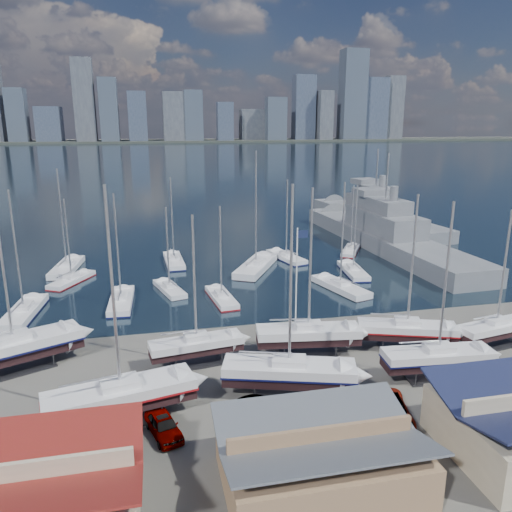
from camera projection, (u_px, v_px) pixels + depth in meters
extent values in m
plane|color=#605E59|center=(262.00, 367.00, 46.38)|extent=(1400.00, 1400.00, 0.00)
cube|color=#172B36|center=(159.00, 157.00, 338.93)|extent=(1400.00, 600.00, 0.40)
cube|color=#2D332D|center=(152.00, 141.00, 583.94)|extent=(1400.00, 80.00, 2.20)
cube|color=#3D4756|center=(17.00, 115.00, 539.75)|extent=(19.55, 21.83, 55.97)
cube|color=#475166|center=(50.00, 124.00, 554.48)|extent=(26.03, 30.49, 37.14)
cube|color=#595E66|center=(84.00, 100.00, 545.32)|extent=(21.60, 16.58, 87.63)
cube|color=#3D4756|center=(109.00, 110.00, 554.55)|extent=(19.42, 28.42, 67.60)
cube|color=#475166|center=(138.00, 116.00, 565.62)|extent=(20.24, 23.80, 54.09)
cube|color=#595E66|center=(174.00, 116.00, 571.01)|extent=(24.62, 19.72, 54.00)
cube|color=#3D4756|center=(193.00, 116.00, 573.62)|extent=(20.75, 17.93, 55.97)
cube|color=#475166|center=(225.00, 121.00, 581.25)|extent=(18.36, 16.25, 43.03)
cube|color=#595E66|center=(252.00, 125.00, 607.53)|extent=(28.49, 22.03, 35.69)
cube|color=#3D4756|center=(276.00, 119.00, 594.30)|extent=(23.34, 17.87, 49.11)
cube|color=#475166|center=(304.00, 108.00, 612.98)|extent=(25.35, 19.79, 75.95)
cube|color=#595E66|center=(323.00, 115.00, 614.05)|extent=(17.00, 27.45, 57.67)
cube|color=#3D4756|center=(353.00, 95.00, 615.43)|extent=(29.28, 24.05, 106.04)
cube|color=#475166|center=(372.00, 109.00, 635.07)|extent=(30.82, 28.37, 74.41)
cube|color=#595E66|center=(393.00, 108.00, 642.60)|extent=(21.74, 17.03, 77.48)
cube|color=#BFB293|center=(7.00, 509.00, 27.14)|extent=(14.00, 9.00, 3.20)
cube|color=maroon|center=(2.00, 474.00, 26.57)|extent=(14.70, 9.45, 1.41)
cube|color=#8C6B4C|center=(321.00, 464.00, 30.89)|extent=(12.00, 8.00, 3.00)
cube|color=#52565E|center=(322.00, 435.00, 30.37)|extent=(12.60, 8.40, 1.27)
cube|color=#2D2D33|center=(17.00, 370.00, 45.64)|extent=(7.11, 5.41, 0.16)
cube|color=black|center=(15.00, 354.00, 45.23)|extent=(11.84, 7.49, 0.94)
cube|color=silver|center=(13.00, 344.00, 44.98)|extent=(12.05, 7.94, 0.94)
cube|color=#0C0F3F|center=(14.00, 349.00, 45.09)|extent=(12.17, 8.02, 0.19)
cube|color=silver|center=(12.00, 337.00, 44.80)|extent=(3.50, 3.03, 0.50)
cylinder|color=#B2B2B7|center=(1.00, 254.00, 42.81)|extent=(0.22, 0.22, 15.87)
cube|color=#2D2D33|center=(123.00, 420.00, 37.89)|extent=(6.58, 4.09, 0.16)
cube|color=black|center=(121.00, 402.00, 37.49)|extent=(11.41, 5.05, 0.89)
cube|color=silver|center=(121.00, 391.00, 37.26)|extent=(11.52, 5.51, 0.89)
cube|color=maroon|center=(121.00, 396.00, 37.36)|extent=(11.63, 5.56, 0.18)
cube|color=silver|center=(120.00, 383.00, 37.08)|extent=(3.12, 2.44, 0.50)
cylinder|color=#B2B2B7|center=(113.00, 291.00, 35.21)|extent=(0.22, 0.22, 14.99)
cube|color=#2D2D33|center=(197.00, 363.00, 46.82)|extent=(5.02, 2.84, 0.16)
cube|color=black|center=(197.00, 349.00, 46.44)|extent=(8.85, 3.29, 0.69)
cube|color=silver|center=(196.00, 342.00, 46.26)|extent=(8.90, 3.65, 0.69)
cube|color=silver|center=(196.00, 336.00, 46.10)|extent=(2.35, 1.75, 0.50)
cylinder|color=#B2B2B7|center=(194.00, 279.00, 44.66)|extent=(0.22, 0.22, 11.66)
cube|color=#2D2D33|center=(289.00, 395.00, 41.44)|extent=(6.50, 4.36, 0.16)
cube|color=black|center=(289.00, 378.00, 41.04)|extent=(11.11, 5.65, 0.87)
cube|color=silver|center=(289.00, 368.00, 40.81)|extent=(11.25, 6.09, 0.87)
cube|color=#0C0F3F|center=(289.00, 373.00, 40.92)|extent=(11.36, 6.15, 0.17)
cube|color=silver|center=(289.00, 361.00, 40.64)|extent=(3.12, 2.54, 0.50)
cylinder|color=#B2B2B7|center=(291.00, 278.00, 38.81)|extent=(0.22, 0.22, 14.63)
cube|color=#2D2D33|center=(308.00, 353.00, 48.90)|extent=(5.80, 3.23, 0.16)
cube|color=black|center=(308.00, 339.00, 48.51)|extent=(10.25, 3.69, 0.80)
cube|color=silver|center=(308.00, 331.00, 48.31)|extent=(10.30, 4.11, 0.80)
cube|color=silver|center=(309.00, 325.00, 48.14)|extent=(2.71, 2.00, 0.50)
cylinder|color=#B2B2B7|center=(311.00, 260.00, 46.46)|extent=(0.22, 0.22, 13.52)
cube|color=#2D2D33|center=(436.00, 378.00, 44.18)|extent=(5.52, 2.89, 0.16)
cube|color=black|center=(437.00, 362.00, 43.79)|extent=(9.85, 3.13, 0.77)
cube|color=silver|center=(438.00, 354.00, 43.59)|extent=(9.89, 3.54, 0.77)
cube|color=#0C0F3F|center=(438.00, 358.00, 43.69)|extent=(9.98, 3.57, 0.15)
cube|color=silver|center=(439.00, 347.00, 43.43)|extent=(2.55, 1.83, 0.50)
cylinder|color=#B2B2B7|center=(446.00, 279.00, 41.81)|extent=(0.22, 0.22, 13.08)
cube|color=#2D2D33|center=(405.00, 348.00, 49.99)|extent=(5.73, 3.97, 0.16)
cube|color=black|center=(406.00, 334.00, 49.60)|extent=(9.74, 5.24, 0.76)
cube|color=silver|center=(407.00, 327.00, 49.41)|extent=(9.87, 5.61, 0.76)
cube|color=maroon|center=(407.00, 330.00, 49.50)|extent=(9.96, 5.67, 0.15)
cube|color=silver|center=(408.00, 321.00, 49.24)|extent=(2.77, 2.29, 0.50)
cylinder|color=#B2B2B7|center=(413.00, 261.00, 47.65)|extent=(0.22, 0.22, 12.85)
cube|color=#2D2D33|center=(494.00, 345.00, 50.59)|extent=(4.97, 2.94, 0.16)
cube|color=black|center=(496.00, 332.00, 50.21)|extent=(8.70, 3.52, 0.68)
cube|color=silver|center=(497.00, 326.00, 50.03)|extent=(8.77, 3.87, 0.68)
cube|color=silver|center=(497.00, 320.00, 49.88)|extent=(2.34, 1.78, 0.50)
cylinder|color=#B2B2B7|center=(504.00, 268.00, 48.47)|extent=(0.22, 0.22, 11.44)
cube|color=black|center=(25.00, 318.00, 58.66)|extent=(3.42, 10.49, 0.82)
cube|color=silver|center=(24.00, 311.00, 58.45)|extent=(3.85, 10.53, 0.82)
cube|color=#0C0F3F|center=(24.00, 314.00, 58.55)|extent=(3.89, 10.63, 0.16)
cube|color=silver|center=(23.00, 306.00, 58.28)|extent=(1.97, 2.73, 0.50)
cylinder|color=#B2B2B7|center=(16.00, 251.00, 56.55)|extent=(0.22, 0.22, 13.90)
cube|color=black|center=(72.00, 284.00, 70.73)|extent=(5.72, 8.23, 0.66)
cube|color=silver|center=(72.00, 280.00, 70.56)|extent=(6.03, 8.40, 0.66)
cube|color=maroon|center=(72.00, 282.00, 70.64)|extent=(6.09, 8.49, 0.13)
cube|color=silver|center=(71.00, 276.00, 70.41)|extent=(2.22, 2.49, 0.50)
cylinder|color=#B2B2B7|center=(68.00, 239.00, 69.02)|extent=(0.22, 0.22, 11.21)
cube|color=black|center=(67.00, 272.00, 76.56)|extent=(3.82, 11.00, 0.86)
cube|color=silver|center=(67.00, 267.00, 76.34)|extent=(4.27, 11.05, 0.86)
cube|color=silver|center=(66.00, 263.00, 76.16)|extent=(2.11, 2.89, 0.50)
cylinder|color=#B2B2B7|center=(62.00, 218.00, 74.35)|extent=(0.22, 0.22, 14.54)
cube|color=black|center=(122.00, 306.00, 62.29)|extent=(2.65, 9.73, 0.77)
cube|color=silver|center=(121.00, 301.00, 62.09)|extent=(3.06, 9.75, 0.77)
cube|color=#0C0F3F|center=(121.00, 303.00, 62.19)|extent=(3.09, 9.85, 0.15)
cube|color=silver|center=(121.00, 296.00, 61.93)|extent=(1.71, 2.47, 0.50)
cylinder|color=#B2B2B7|center=(117.00, 247.00, 60.31)|extent=(0.22, 0.22, 13.04)
cube|color=black|center=(170.00, 293.00, 66.99)|extent=(3.98, 8.18, 0.64)
cube|color=silver|center=(170.00, 289.00, 66.83)|extent=(4.30, 8.27, 0.64)
cube|color=silver|center=(169.00, 285.00, 66.68)|extent=(1.83, 2.28, 0.50)
cylinder|color=#B2B2B7|center=(168.00, 248.00, 65.36)|extent=(0.22, 0.22, 10.75)
cube|color=black|center=(174.00, 265.00, 80.34)|extent=(2.68, 9.68, 0.77)
cube|color=silver|center=(174.00, 261.00, 80.14)|extent=(3.08, 9.69, 0.77)
cube|color=#0C0F3F|center=(174.00, 263.00, 80.23)|extent=(3.11, 9.79, 0.15)
cube|color=silver|center=(174.00, 257.00, 79.98)|extent=(1.71, 2.46, 0.50)
cylinder|color=#B2B2B7|center=(172.00, 219.00, 78.37)|extent=(0.22, 0.22, 12.95)
cube|color=black|center=(222.00, 302.00, 63.67)|extent=(2.96, 8.61, 0.67)
cube|color=silver|center=(222.00, 297.00, 63.50)|extent=(3.31, 8.65, 0.67)
cube|color=maroon|center=(222.00, 299.00, 63.58)|extent=(3.35, 8.74, 0.13)
cube|color=silver|center=(221.00, 293.00, 63.35)|extent=(1.65, 2.26, 0.50)
cylinder|color=#B2B2B7|center=(221.00, 251.00, 61.94)|extent=(0.22, 0.22, 11.39)
cube|color=black|center=(256.00, 272.00, 76.94)|extent=(8.70, 12.38, 1.00)
cube|color=silver|center=(256.00, 266.00, 76.68)|extent=(9.16, 12.64, 1.00)
cube|color=silver|center=(256.00, 261.00, 76.49)|extent=(3.36, 3.76, 0.50)
cylinder|color=#B2B2B7|center=(256.00, 208.00, 74.37)|extent=(0.22, 0.22, 16.90)
cube|color=black|center=(286.00, 261.00, 82.70)|extent=(4.56, 9.42, 0.73)
cube|color=silver|center=(286.00, 257.00, 82.51)|extent=(4.93, 9.52, 0.73)
cube|color=#0C0F3F|center=(286.00, 259.00, 82.59)|extent=(4.98, 9.62, 0.15)
cube|color=silver|center=(286.00, 253.00, 82.35)|extent=(2.10, 2.62, 0.50)
cylinder|color=#B2B2B7|center=(287.00, 218.00, 80.81)|extent=(0.22, 0.22, 12.38)
cube|color=black|center=(340.00, 292.00, 67.66)|extent=(5.08, 10.40, 0.81)
cube|color=silver|center=(340.00, 286.00, 67.45)|extent=(5.49, 10.51, 0.81)
cube|color=silver|center=(340.00, 282.00, 67.28)|extent=(2.33, 2.90, 0.50)
cylinder|color=#B2B2B7|center=(343.00, 234.00, 65.58)|extent=(0.22, 0.22, 13.67)
cube|color=black|center=(353.00, 275.00, 74.97)|extent=(3.26, 9.40, 0.74)
cube|color=silver|center=(353.00, 271.00, 74.78)|extent=(3.64, 9.44, 0.74)
cube|color=#0C0F3F|center=(353.00, 273.00, 74.87)|extent=(3.68, 9.54, 0.15)
cube|color=silver|center=(353.00, 267.00, 74.62)|extent=(1.81, 2.47, 0.50)
cylinder|color=#B2B2B7|center=(355.00, 228.00, 73.08)|extent=(0.22, 0.22, 12.43)
cube|color=black|center=(350.00, 254.00, 87.09)|extent=(5.83, 8.00, 0.65)
cube|color=silver|center=(351.00, 250.00, 86.92)|extent=(6.13, 8.17, 0.65)
cube|color=maroon|center=(351.00, 252.00, 87.00)|extent=(6.19, 8.25, 0.13)
cube|color=silver|center=(351.00, 247.00, 86.77)|extent=(2.22, 2.45, 0.50)
cylinder|color=#B2B2B7|center=(352.00, 217.00, 85.42)|extent=(0.22, 0.22, 11.00)
cube|color=slate|center=(383.00, 244.00, 91.23)|extent=(11.02, 52.84, 4.72)
cube|color=slate|center=(384.00, 221.00, 90.15)|extent=(7.63, 18.68, 3.60)
cube|color=slate|center=(385.00, 205.00, 89.38)|extent=(5.56, 10.74, 2.40)
cube|color=slate|center=(372.00, 192.00, 93.83)|extent=(6.13, 5.54, 1.20)
cylinder|color=#B2B2B7|center=(387.00, 176.00, 88.03)|extent=(0.30, 0.30, 8.00)
cube|color=slate|center=(374.00, 221.00, 112.36)|extent=(13.41, 46.02, 4.09)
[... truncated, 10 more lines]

